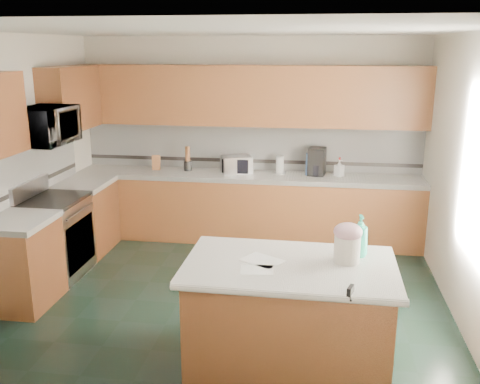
# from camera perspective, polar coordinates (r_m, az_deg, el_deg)

# --- Properties ---
(floor) EXTENTS (4.60, 4.60, 0.00)m
(floor) POSITION_cam_1_polar(r_m,az_deg,el_deg) (5.58, -2.10, -12.06)
(floor) COLOR black
(floor) RESTS_ON ground
(ceiling) EXTENTS (4.60, 4.60, 0.00)m
(ceiling) POSITION_cam_1_polar(r_m,az_deg,el_deg) (4.96, -2.42, 16.87)
(ceiling) COLOR white
(ceiling) RESTS_ON ground
(wall_back) EXTENTS (4.60, 0.04, 2.70)m
(wall_back) POSITION_cam_1_polar(r_m,az_deg,el_deg) (7.35, 1.12, 5.78)
(wall_back) COLOR silver
(wall_back) RESTS_ON ground
(wall_front) EXTENTS (4.60, 0.04, 2.70)m
(wall_front) POSITION_cam_1_polar(r_m,az_deg,el_deg) (2.97, -10.66, -9.03)
(wall_front) COLOR silver
(wall_front) RESTS_ON ground
(wall_right) EXTENTS (0.04, 4.60, 2.70)m
(wall_right) POSITION_cam_1_polar(r_m,az_deg,el_deg) (5.21, 23.72, 0.51)
(wall_right) COLOR silver
(wall_right) RESTS_ON ground
(back_base_cab) EXTENTS (4.60, 0.60, 0.86)m
(back_base_cab) POSITION_cam_1_polar(r_m,az_deg,el_deg) (7.25, 0.75, -1.83)
(back_base_cab) COLOR #34190C
(back_base_cab) RESTS_ON ground
(back_countertop) EXTENTS (4.60, 0.64, 0.06)m
(back_countertop) POSITION_cam_1_polar(r_m,az_deg,el_deg) (7.13, 0.77, 1.71)
(back_countertop) COLOR white
(back_countertop) RESTS_ON back_base_cab
(back_upper_cab) EXTENTS (4.60, 0.33, 0.78)m
(back_upper_cab) POSITION_cam_1_polar(r_m,az_deg,el_deg) (7.09, 0.95, 10.24)
(back_upper_cab) COLOR #34190C
(back_upper_cab) RESTS_ON wall_back
(back_backsplash) EXTENTS (4.60, 0.02, 0.63)m
(back_backsplash) POSITION_cam_1_polar(r_m,az_deg,el_deg) (7.34, 1.08, 4.85)
(back_backsplash) COLOR silver
(back_backsplash) RESTS_ON back_countertop
(back_accent_band) EXTENTS (4.60, 0.01, 0.05)m
(back_accent_band) POSITION_cam_1_polar(r_m,az_deg,el_deg) (7.37, 1.07, 3.35)
(back_accent_band) COLOR black
(back_accent_band) RESTS_ON back_countertop
(left_base_cab_rear) EXTENTS (0.60, 0.82, 0.86)m
(left_base_cab_rear) POSITION_cam_1_polar(r_m,az_deg,el_deg) (7.14, -16.17, -2.71)
(left_base_cab_rear) COLOR #34190C
(left_base_cab_rear) RESTS_ON ground
(left_counter_rear) EXTENTS (0.64, 0.82, 0.06)m
(left_counter_rear) POSITION_cam_1_polar(r_m,az_deg,el_deg) (7.02, -16.44, 0.86)
(left_counter_rear) COLOR white
(left_counter_rear) RESTS_ON left_base_cab_rear
(left_base_cab_front) EXTENTS (0.60, 0.72, 0.86)m
(left_base_cab_front) POSITION_cam_1_polar(r_m,az_deg,el_deg) (5.88, -22.31, -7.19)
(left_base_cab_front) COLOR #34190C
(left_base_cab_front) RESTS_ON ground
(left_counter_front) EXTENTS (0.64, 0.72, 0.06)m
(left_counter_front) POSITION_cam_1_polar(r_m,az_deg,el_deg) (5.73, -22.77, -2.92)
(left_counter_front) COLOR white
(left_counter_front) RESTS_ON left_base_cab_front
(left_backsplash) EXTENTS (0.02, 2.30, 0.63)m
(left_backsplash) POSITION_cam_1_polar(r_m,az_deg,el_deg) (6.44, -21.72, 2.29)
(left_backsplash) COLOR silver
(left_backsplash) RESTS_ON wall_left
(left_accent_band) EXTENTS (0.01, 2.30, 0.05)m
(left_accent_band) POSITION_cam_1_polar(r_m,az_deg,el_deg) (6.48, -21.51, 0.61)
(left_accent_band) COLOR black
(left_accent_band) RESTS_ON wall_left
(left_upper_cab_rear) EXTENTS (0.33, 1.09, 0.78)m
(left_upper_cab_rear) POSITION_cam_1_polar(r_m,az_deg,el_deg) (7.03, -17.64, 9.49)
(left_upper_cab_rear) COLOR #34190C
(left_upper_cab_rear) RESTS_ON wall_left
(range_body) EXTENTS (0.60, 0.76, 0.88)m
(range_body) POSITION_cam_1_polar(r_m,az_deg,el_deg) (6.47, -19.04, -4.73)
(range_body) COLOR #B7B7BC
(range_body) RESTS_ON ground
(range_oven_door) EXTENTS (0.02, 0.68, 0.55)m
(range_oven_door) POSITION_cam_1_polar(r_m,az_deg,el_deg) (6.36, -16.68, -5.26)
(range_oven_door) COLOR black
(range_oven_door) RESTS_ON range_body
(range_cooktop) EXTENTS (0.62, 0.78, 0.04)m
(range_cooktop) POSITION_cam_1_polar(r_m,az_deg,el_deg) (6.34, -19.39, -0.81)
(range_cooktop) COLOR black
(range_cooktop) RESTS_ON range_body
(range_handle) EXTENTS (0.02, 0.66, 0.02)m
(range_handle) POSITION_cam_1_polar(r_m,az_deg,el_deg) (6.23, -16.69, -2.01)
(range_handle) COLOR #B7B7BC
(range_handle) RESTS_ON range_body
(range_backguard) EXTENTS (0.06, 0.76, 0.18)m
(range_backguard) POSITION_cam_1_polar(r_m,az_deg,el_deg) (6.43, -21.54, 0.32)
(range_backguard) COLOR #B7B7BC
(range_backguard) RESTS_ON range_body
(microwave) EXTENTS (0.50, 0.73, 0.41)m
(microwave) POSITION_cam_1_polar(r_m,az_deg,el_deg) (6.17, -20.07, 6.64)
(microwave) COLOR #B7B7BC
(microwave) RESTS_ON wall_left
(island_base) EXTENTS (1.57, 0.91, 0.86)m
(island_base) POSITION_cam_1_polar(r_m,az_deg,el_deg) (4.45, 5.20, -13.38)
(island_base) COLOR #34190C
(island_base) RESTS_ON ground
(island_top) EXTENTS (1.67, 1.01, 0.06)m
(island_top) POSITION_cam_1_polar(r_m,az_deg,el_deg) (4.25, 5.35, -7.93)
(island_top) COLOR white
(island_top) RESTS_ON island_base
(island_bullnose) EXTENTS (1.66, 0.08, 0.06)m
(island_bullnose) POSITION_cam_1_polar(r_m,az_deg,el_deg) (3.80, 4.90, -10.84)
(island_bullnose) COLOR white
(island_bullnose) RESTS_ON island_base
(treat_jar) EXTENTS (0.26, 0.26, 0.21)m
(treat_jar) POSITION_cam_1_polar(r_m,az_deg,el_deg) (4.29, 11.35, -5.96)
(treat_jar) COLOR silver
(treat_jar) RESTS_ON island_top
(treat_jar_lid) EXTENTS (0.22, 0.22, 0.14)m
(treat_jar_lid) POSITION_cam_1_polar(r_m,az_deg,el_deg) (4.24, 11.45, -4.18)
(treat_jar_lid) COLOR #CA94A4
(treat_jar_lid) RESTS_ON treat_jar
(treat_jar_knob) EXTENTS (0.07, 0.03, 0.03)m
(treat_jar_knob) POSITION_cam_1_polar(r_m,az_deg,el_deg) (4.23, 11.49, -3.57)
(treat_jar_knob) COLOR tan
(treat_jar_knob) RESTS_ON treat_jar_lid
(treat_jar_knob_end_l) EXTENTS (0.04, 0.04, 0.04)m
(treat_jar_knob_end_l) POSITION_cam_1_polar(r_m,az_deg,el_deg) (4.23, 10.98, -3.55)
(treat_jar_knob_end_l) COLOR tan
(treat_jar_knob_end_l) RESTS_ON treat_jar_lid
(treat_jar_knob_end_r) EXTENTS (0.04, 0.04, 0.04)m
(treat_jar_knob_end_r) POSITION_cam_1_polar(r_m,az_deg,el_deg) (4.23, 11.99, -3.59)
(treat_jar_knob_end_r) COLOR tan
(treat_jar_knob_end_r) RESTS_ON treat_jar_lid
(soap_bottle_island) EXTENTS (0.15, 0.15, 0.34)m
(soap_bottle_island) POSITION_cam_1_polar(r_m,az_deg,el_deg) (4.40, 12.69, -4.59)
(soap_bottle_island) COLOR #27B491
(soap_bottle_island) RESTS_ON island_top
(paper_sheet_a) EXTENTS (0.27, 0.21, 0.00)m
(paper_sheet_a) POSITION_cam_1_polar(r_m,az_deg,el_deg) (4.10, 1.81, -8.29)
(paper_sheet_a) COLOR white
(paper_sheet_a) RESTS_ON island_top
(paper_sheet_b) EXTENTS (0.38, 0.35, 0.00)m
(paper_sheet_b) POSITION_cam_1_polar(r_m,az_deg,el_deg) (4.27, 2.35, -7.29)
(paper_sheet_b) COLOR white
(paper_sheet_b) RESTS_ON island_top
(clamp_body) EXTENTS (0.06, 0.10, 0.09)m
(clamp_body) POSITION_cam_1_polar(r_m,az_deg,el_deg) (3.81, 11.69, -10.42)
(clamp_body) COLOR black
(clamp_body) RESTS_ON island_top
(clamp_handle) EXTENTS (0.02, 0.07, 0.02)m
(clamp_handle) POSITION_cam_1_polar(r_m,az_deg,el_deg) (3.76, 11.72, -11.06)
(clamp_handle) COLOR black
(clamp_handle) RESTS_ON island_top
(knife_block) EXTENTS (0.14, 0.17, 0.22)m
(knife_block) POSITION_cam_1_polar(r_m,az_deg,el_deg) (7.42, -8.93, 3.10)
(knife_block) COLOR #472814
(knife_block) RESTS_ON back_countertop
(utensil_crock) EXTENTS (0.11, 0.11, 0.13)m
(utensil_crock) POSITION_cam_1_polar(r_m,az_deg,el_deg) (7.34, -5.59, 2.81)
(utensil_crock) COLOR black
(utensil_crock) RESTS_ON back_countertop
(utensil_bundle) EXTENTS (0.06, 0.06, 0.20)m
(utensil_bundle) POSITION_cam_1_polar(r_m,az_deg,el_deg) (7.31, -5.62, 4.08)
(utensil_bundle) COLOR #472814
(utensil_bundle) RESTS_ON utensil_crock
(toaster_oven) EXTENTS (0.46, 0.39, 0.23)m
(toaster_oven) POSITION_cam_1_polar(r_m,az_deg,el_deg) (7.17, -0.37, 2.95)
(toaster_oven) COLOR #B7B7BC
(toaster_oven) RESTS_ON back_countertop
(toaster_oven_door) EXTENTS (0.35, 0.01, 0.19)m
(toaster_oven_door) POSITION_cam_1_polar(r_m,az_deg,el_deg) (7.05, -0.53, 2.74)
(toaster_oven_door) COLOR black
(toaster_oven_door) RESTS_ON toaster_oven
(paper_towel) EXTENTS (0.10, 0.10, 0.23)m
(paper_towel) POSITION_cam_1_polar(r_m,az_deg,el_deg) (7.15, 4.27, 2.91)
(paper_towel) COLOR white
(paper_towel) RESTS_ON back_countertop
(paper_towel_base) EXTENTS (0.15, 0.15, 0.01)m
(paper_towel_base) POSITION_cam_1_polar(r_m,az_deg,el_deg) (7.18, 4.26, 2.06)
(paper_towel_base) COLOR #B7B7BC
(paper_towel_base) RESTS_ON back_countertop
(water_jug) EXTENTS (0.17, 0.17, 0.29)m
(water_jug) POSITION_cam_1_polar(r_m,az_deg,el_deg) (7.09, 7.71, 2.93)
(water_jug) COLOR #436CA8
(water_jug) RESTS_ON back_countertop
(water_jug_neck) EXTENTS (0.08, 0.08, 0.04)m
(water_jug_neck) POSITION_cam_1_polar(r_m,az_deg,el_deg) (7.06, 7.75, 4.22)
(water_jug_neck) COLOR #436CA8
(water_jug_neck) RESTS_ON water_jug
(coffee_maker) EXTENTS (0.25, 0.27, 0.36)m
(coffee_maker) POSITION_cam_1_polar(r_m,az_deg,el_deg) (7.10, 8.20, 3.24)
(coffee_maker) COLOR black
(coffee_maker) RESTS_ON back_countertop
(coffee_carafe) EXTENTS (0.15, 0.15, 0.15)m
(coffee_carafe) POSITION_cam_1_polar(r_m,az_deg,el_deg) (7.07, 8.16, 2.31)
(coffee_carafe) COLOR black
(coffee_carafe) RESTS_ON back_countertop
(soap_bottle_back) EXTENTS (0.14, 0.14, 0.22)m
(soap_bottle_back) POSITION_cam_1_polar(r_m,az_deg,el_deg) (7.09, 10.54, 2.54)
(soap_bottle_back) COLOR white
(soap_bottle_back) RESTS_ON back_countertop
(soap_back_cap) EXTENTS (0.02, 0.02, 0.03)m
(soap_back_cap) POSITION_cam_1_polar(r_m,az_deg,el_deg) (7.07, 10.59, 3.53)
(soap_back_cap) COLOR red
(soap_back_cap) RESTS_ON soap_bottle_back
(window_light_proxy) EXTENTS (0.02, 1.40, 1.10)m
(window_light_proxy) POSITION_cam_1_polar(r_m,az_deg,el_deg) (4.98, 24.15, 1.62)
(window_light_proxy) COLOR white
(window_light_proxy) RESTS_ON wall_right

